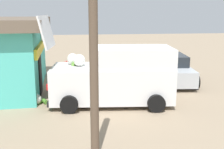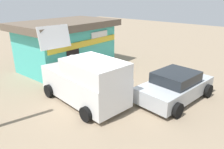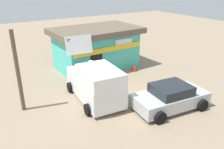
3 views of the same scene
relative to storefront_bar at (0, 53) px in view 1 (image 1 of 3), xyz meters
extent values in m
plane|color=gray|center=(-1.50, -5.23, -1.59)|extent=(60.00, 60.00, 0.00)
cube|color=#4CC6B7|center=(0.00, 0.01, -0.26)|extent=(5.92, 3.68, 2.65)
cube|color=yellow|center=(0.08, -1.77, 0.27)|extent=(5.49, 0.36, 0.36)
cube|color=black|center=(-0.96, -1.78, -0.59)|extent=(0.90, 0.10, 2.00)
cube|color=white|center=(1.35, -1.69, 0.53)|extent=(1.50, 0.12, 0.60)
cube|color=white|center=(-2.63, -4.55, -0.81)|extent=(2.25, 4.47, 1.23)
cube|color=white|center=(-2.70, -5.37, 0.15)|extent=(2.03, 2.83, 0.69)
cube|color=black|center=(-2.82, -6.65, 0.12)|extent=(1.59, 0.22, 0.53)
cube|color=white|center=(-2.43, -2.28, 1.06)|extent=(1.71, 0.45, 1.13)
ellipsoid|color=silver|center=(-2.41, -3.38, 0.02)|extent=(0.51, 0.43, 0.43)
ellipsoid|color=silver|center=(-2.10, -3.14, 0.02)|extent=(0.50, 0.42, 0.42)
cylinder|color=#50983A|center=(-1.99, -3.37, -0.14)|extent=(0.17, 0.25, 0.11)
cylinder|color=#67A23F|center=(-2.30, -3.23, -0.13)|extent=(0.32, 0.28, 0.13)
cube|color=black|center=(-2.44, -2.36, -1.34)|extent=(1.78, 0.24, 0.16)
cube|color=red|center=(-3.16, -2.28, -0.75)|extent=(0.14, 0.07, 0.20)
cube|color=red|center=(-1.71, -2.41, -0.75)|extent=(0.14, 0.07, 0.20)
cylinder|color=black|center=(-3.76, -5.93, -1.29)|extent=(0.27, 0.62, 0.61)
cylinder|color=black|center=(-1.76, -6.10, -1.29)|extent=(0.27, 0.62, 0.61)
cylinder|color=black|center=(-3.50, -3.00, -1.29)|extent=(0.27, 0.62, 0.61)
cylinder|color=black|center=(-1.50, -3.18, -1.29)|extent=(0.27, 0.62, 0.61)
cube|color=#B2B7BC|center=(0.27, -7.62, -1.08)|extent=(4.15, 2.25, 0.68)
cube|color=#1E2328|center=(0.27, -7.62, -0.50)|extent=(2.07, 1.81, 0.48)
cylinder|color=black|center=(1.50, -8.74, -1.28)|extent=(0.65, 0.29, 0.63)
cylinder|color=black|center=(1.71, -6.78, -1.28)|extent=(0.65, 0.29, 0.63)
cylinder|color=black|center=(-1.18, -8.45, -1.28)|extent=(0.65, 0.29, 0.63)
cylinder|color=black|center=(-0.97, -6.49, -1.28)|extent=(0.65, 0.29, 0.63)
cylinder|color=#726047|center=(-0.83, -3.13, -1.20)|extent=(0.15, 0.15, 0.78)
cylinder|color=#726047|center=(-1.05, -2.86, -1.20)|extent=(0.15, 0.15, 0.78)
cylinder|color=#CC4C3F|center=(-0.94, -3.00, -0.54)|extent=(0.48, 0.48, 0.55)
sphere|color=tan|center=(-0.94, -3.00, -0.15)|extent=(0.21, 0.21, 0.21)
cylinder|color=#CC4C3F|center=(-0.79, -3.19, -0.52)|extent=(0.09, 0.09, 0.52)
cylinder|color=#CC4C3F|center=(-1.09, -2.81, -0.52)|extent=(0.09, 0.09, 0.52)
cylinder|color=#726047|center=(-2.10, -3.16, -1.19)|extent=(0.15, 0.15, 0.81)
cylinder|color=#726047|center=(-2.12, -2.82, -1.19)|extent=(0.15, 0.15, 0.81)
cylinder|color=#CC4C3F|center=(-2.31, -3.00, -0.59)|extent=(0.67, 0.37, 0.64)
sphere|color=brown|center=(-2.60, -3.02, -0.32)|extent=(0.22, 0.22, 0.22)
cylinder|color=#CC4C3F|center=(-2.51, -3.25, -0.67)|extent=(0.09, 0.09, 0.54)
cylinder|color=#CC4C3F|center=(-2.53, -2.77, -0.67)|extent=(0.09, 0.09, 0.54)
ellipsoid|color=silver|center=(-2.38, -1.70, -1.39)|extent=(0.75, 0.75, 0.39)
cylinder|color=#67AC37|center=(-2.22, -1.72, -1.54)|extent=(0.12, 0.30, 0.11)
cylinder|color=#5C8D43|center=(-2.52, -1.53, -1.54)|extent=(0.29, 0.18, 0.11)
cylinder|color=#539638|center=(-2.34, -1.90, -1.54)|extent=(0.31, 0.23, 0.10)
cylinder|color=#529232|center=(-2.37, -2.08, -1.51)|extent=(0.34, 0.27, 0.16)
cylinder|color=#70B03D|center=(-2.11, -1.87, -1.54)|extent=(0.15, 0.24, 0.10)
cylinder|color=#BF3F33|center=(1.91, -2.29, -1.38)|extent=(0.32, 0.32, 0.41)
cylinder|color=brown|center=(-6.40, -3.67, 0.54)|extent=(0.20, 0.20, 4.26)
camera|label=1|loc=(-12.46, -3.30, 1.76)|focal=44.67mm
camera|label=2|loc=(-8.40, -11.33, 2.98)|focal=33.81mm
camera|label=3|loc=(-8.09, -15.15, 4.76)|focal=37.07mm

